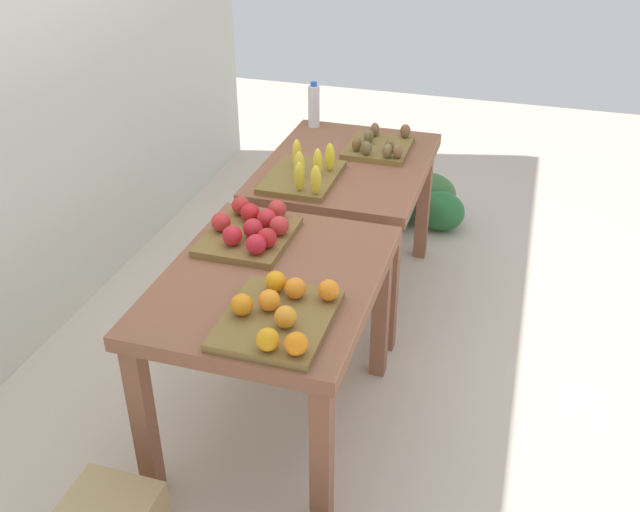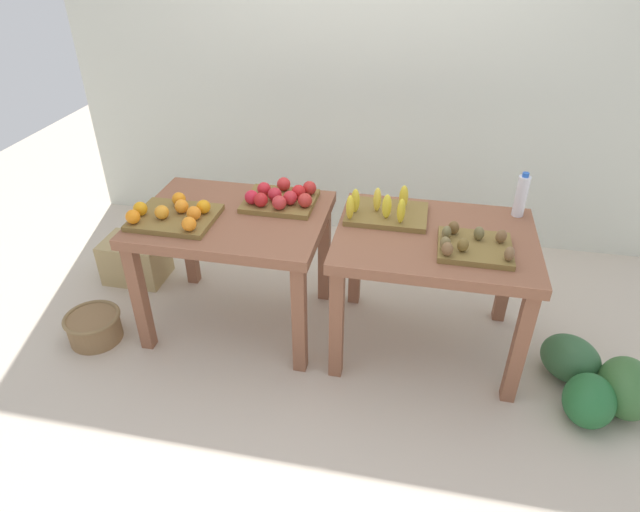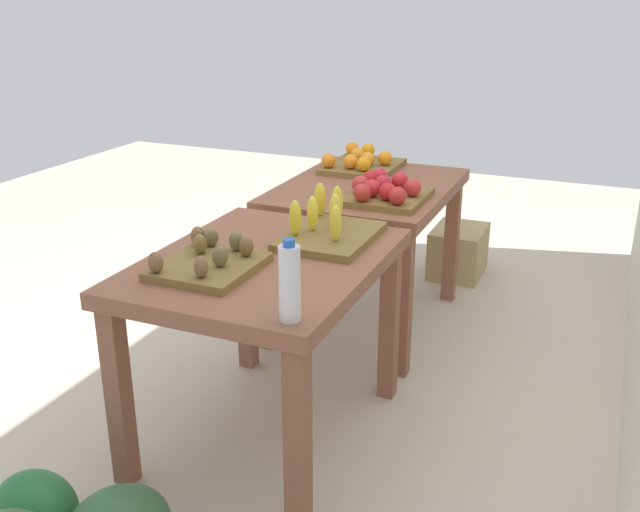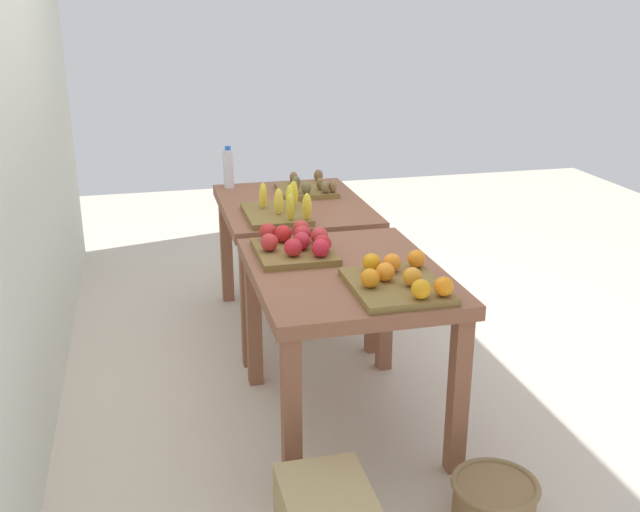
% 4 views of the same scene
% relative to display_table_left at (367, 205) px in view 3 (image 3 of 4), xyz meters
% --- Properties ---
extents(ground_plane, '(8.00, 8.00, 0.00)m').
position_rel_display_table_left_xyz_m(ground_plane, '(0.56, 0.00, -0.64)').
color(ground_plane, beige).
extents(display_table_left, '(1.04, 0.80, 0.75)m').
position_rel_display_table_left_xyz_m(display_table_left, '(0.00, 0.00, 0.00)').
color(display_table_left, brown).
rests_on(display_table_left, ground_plane).
extents(display_table_right, '(1.04, 0.80, 0.75)m').
position_rel_display_table_left_xyz_m(display_table_right, '(1.12, 0.00, 0.00)').
color(display_table_right, brown).
rests_on(display_table_right, ground_plane).
extents(orange_bin, '(0.45, 0.37, 0.11)m').
position_rel_display_table_left_xyz_m(orange_bin, '(-0.28, -0.14, 0.15)').
color(orange_bin, brown).
rests_on(orange_bin, display_table_left).
extents(apple_bin, '(0.42, 0.35, 0.11)m').
position_rel_display_table_left_xyz_m(apple_bin, '(0.24, 0.17, 0.16)').
color(apple_bin, brown).
rests_on(apple_bin, display_table_left).
extents(banana_crate, '(0.44, 0.32, 0.17)m').
position_rel_display_table_left_xyz_m(banana_crate, '(0.83, 0.13, 0.15)').
color(banana_crate, brown).
rests_on(banana_crate, display_table_right).
extents(kiwi_bin, '(0.36, 0.32, 0.10)m').
position_rel_display_table_left_xyz_m(kiwi_bin, '(1.30, -0.12, 0.14)').
color(kiwi_bin, brown).
rests_on(kiwi_bin, display_table_right).
extents(water_bottle, '(0.06, 0.06, 0.25)m').
position_rel_display_table_left_xyz_m(water_bottle, '(1.55, 0.31, 0.23)').
color(water_bottle, silver).
rests_on(water_bottle, display_table_right).
extents(wicker_basket, '(0.33, 0.33, 0.17)m').
position_rel_display_table_left_xyz_m(wicker_basket, '(-0.80, -0.35, -0.55)').
color(wicker_basket, olive).
rests_on(wicker_basket, ground_plane).
extents(cardboard_produce_box, '(0.40, 0.30, 0.29)m').
position_rel_display_table_left_xyz_m(cardboard_produce_box, '(-0.86, 0.30, -0.49)').
color(cardboard_produce_box, tan).
rests_on(cardboard_produce_box, ground_plane).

